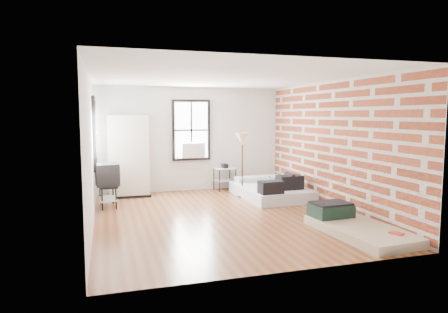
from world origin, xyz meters
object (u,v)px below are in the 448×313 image
object	(u,v)px
wardrobe	(128,156)
tv_stand	(107,176)
side_table	(225,172)
mattress_main	(272,190)
floor_lamp	(242,143)
mattress_bare	(354,225)

from	to	relation	value
wardrobe	tv_stand	size ratio (longest dim) A/B	2.09
wardrobe	side_table	bearing A→B (deg)	1.85
mattress_main	floor_lamp	bearing A→B (deg)	158.37
wardrobe	mattress_bare	bearing A→B (deg)	-50.17
mattress_main	side_table	xyz separation A→B (m)	(-0.87, 1.25, 0.31)
wardrobe	floor_lamp	size ratio (longest dim) A/B	1.28
mattress_main	side_table	world-z (taller)	side_table
mattress_main	wardrobe	world-z (taller)	wardrobe
mattress_bare	tv_stand	xyz separation A→B (m)	(-4.13, 3.25, 0.57)
tv_stand	side_table	bearing A→B (deg)	15.90
tv_stand	mattress_main	bearing A→B (deg)	-5.96
wardrobe	floor_lamp	xyz separation A→B (m)	(2.72, -0.93, 0.35)
mattress_main	tv_stand	xyz separation A→B (m)	(-3.96, 0.06, 0.52)
side_table	floor_lamp	xyz separation A→B (m)	(0.16, -1.00, 0.88)
mattress_bare	tv_stand	size ratio (longest dim) A/B	2.10
mattress_bare	floor_lamp	size ratio (longest dim) A/B	1.28
mattress_main	side_table	bearing A→B (deg)	122.42
wardrobe	mattress_main	bearing A→B (deg)	-18.61
side_table	floor_lamp	world-z (taller)	floor_lamp
mattress_main	mattress_bare	xyz separation A→B (m)	(0.17, -3.19, -0.06)
wardrobe	side_table	world-z (taller)	wardrobe
mattress_bare	side_table	size ratio (longest dim) A/B	2.84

